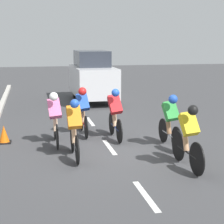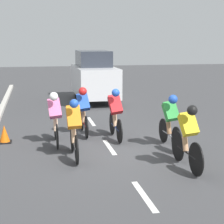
# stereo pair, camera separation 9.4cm
# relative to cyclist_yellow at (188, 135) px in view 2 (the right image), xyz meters

# --- Properties ---
(ground_plane) EXTENTS (60.00, 60.00, 0.00)m
(ground_plane) POSITION_rel_cyclist_yellow_xyz_m (1.34, -1.82, -0.77)
(ground_plane) COLOR #424244
(lane_stripe_near) EXTENTS (0.12, 1.40, 0.01)m
(lane_stripe_near) POSITION_rel_cyclist_yellow_xyz_m (1.34, 1.20, -0.76)
(lane_stripe_near) COLOR white
(lane_stripe_near) RESTS_ON ground
(lane_stripe_mid) EXTENTS (0.12, 1.40, 0.01)m
(lane_stripe_mid) POSITION_rel_cyclist_yellow_xyz_m (1.34, -2.00, -0.76)
(lane_stripe_mid) COLOR white
(lane_stripe_mid) RESTS_ON ground
(lane_stripe_far) EXTENTS (0.12, 1.40, 0.01)m
(lane_stripe_far) POSITION_rel_cyclist_yellow_xyz_m (1.34, -5.20, -0.76)
(lane_stripe_far) COLOR white
(lane_stripe_far) RESTS_ON ground
(cyclist_yellow) EXTENTS (0.37, 1.73, 1.48)m
(cyclist_yellow) POSITION_rel_cyclist_yellow_xyz_m (0.00, 0.00, 0.00)
(cyclist_yellow) COLOR black
(cyclist_yellow) RESTS_ON ground
(cyclist_orange) EXTENTS (0.34, 1.68, 1.49)m
(cyclist_orange) POSITION_rel_cyclist_yellow_xyz_m (2.35, -1.23, 0.00)
(cyclist_orange) COLOR black
(cyclist_orange) RESTS_ON ground
(cyclist_blue) EXTENTS (0.39, 1.67, 1.47)m
(cyclist_blue) POSITION_rel_cyclist_yellow_xyz_m (1.83, -3.43, 0.02)
(cyclist_blue) COLOR black
(cyclist_blue) RESTS_ON ground
(cyclist_red) EXTENTS (0.39, 1.66, 1.49)m
(cyclist_red) POSITION_rel_cyclist_yellow_xyz_m (1.01, -2.74, 0.02)
(cyclist_red) COLOR black
(cyclist_red) RESTS_ON ground
(cyclist_green) EXTENTS (0.38, 1.66, 1.46)m
(cyclist_green) POSITION_rel_cyclist_yellow_xyz_m (-0.20, -1.58, 0.01)
(cyclist_green) COLOR black
(cyclist_green) RESTS_ON ground
(cyclist_pink) EXTENTS (0.37, 1.67, 1.48)m
(cyclist_pink) POSITION_rel_cyclist_yellow_xyz_m (2.71, -2.52, 0.01)
(cyclist_pink) COLOR black
(cyclist_pink) RESTS_ON ground
(support_car) EXTENTS (1.70, 4.01, 2.29)m
(support_car) POSITION_rel_cyclist_yellow_xyz_m (0.54, -9.45, 0.37)
(support_car) COLOR black
(support_car) RESTS_ON ground
(traffic_cone) EXTENTS (0.36, 0.36, 0.49)m
(traffic_cone) POSITION_rel_cyclist_yellow_xyz_m (4.09, -3.04, -0.53)
(traffic_cone) COLOR black
(traffic_cone) RESTS_ON ground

